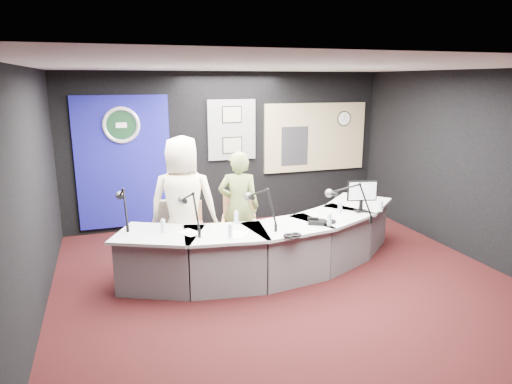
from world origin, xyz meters
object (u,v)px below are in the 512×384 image
object	(u,v)px
armchair_left	(185,236)
person_man	(183,205)
armchair_right	(239,227)
person_woman	(239,207)
broadcast_desk	(272,245)

from	to	relation	value
armchair_left	person_man	size ratio (longest dim) A/B	0.52
armchair_right	person_man	bearing A→B (deg)	-155.32
person_man	armchair_left	bearing A→B (deg)	-0.00
armchair_left	person_woman	size ratio (longest dim) A/B	0.61
armchair_left	armchair_right	world-z (taller)	armchair_right
person_man	person_woman	size ratio (longest dim) A/B	1.16
broadcast_desk	person_man	xyz separation A→B (m)	(-1.16, 0.41, 0.59)
armchair_left	broadcast_desk	bearing A→B (deg)	-4.59
broadcast_desk	person_man	distance (m)	1.37
broadcast_desk	armchair_right	distance (m)	0.63
person_woman	armchair_right	bearing A→B (deg)	-0.00
armchair_left	person_man	bearing A→B (deg)	0.00
armchair_right	broadcast_desk	bearing A→B (deg)	-41.04
armchair_left	armchair_right	distance (m)	0.84
person_man	person_woman	xyz separation A→B (m)	(0.84, 0.12, -0.13)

